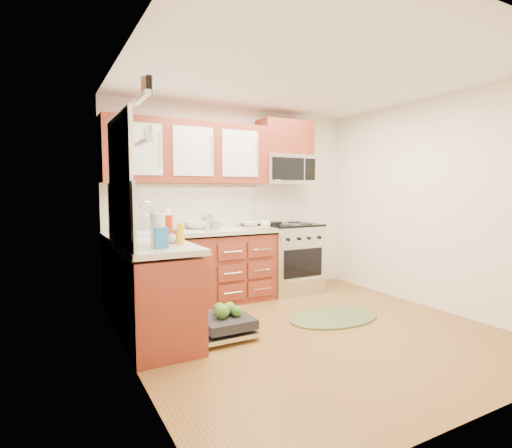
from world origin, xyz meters
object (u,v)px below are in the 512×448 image
cutting_board (259,228)px  paper_towel_roll (158,229)px  range (290,258)px  cup (265,224)px  dishwasher (221,326)px  upper_cabinets (188,153)px  skillet (273,223)px  stock_pot (213,226)px  bowl_b (198,225)px  rug (334,317)px  microwave (286,170)px  sink (151,244)px  bowl_a (251,224)px

cutting_board → paper_towel_roll: size_ratio=0.99×
range → cup: bearing=-163.0°
dishwasher → upper_cabinets: bearing=84.0°
skillet → stock_pot: 0.95m
bowl_b → paper_towel_roll: bearing=-123.8°
rug → cup: bearing=103.7°
microwave → cutting_board: (-0.61, -0.33, -0.76)m
range → skillet: size_ratio=4.08×
range → sink: size_ratio=1.53×
skillet → cutting_board: bearing=-148.5°
cup → paper_towel_roll: bearing=-150.4°
sink → upper_cabinets: bearing=16.4°
cutting_board → cup: (0.13, 0.06, 0.04)m
rug → stock_pot: bearing=133.1°
microwave → skillet: size_ratio=3.26×
upper_cabinets → microwave: upper_cabinets is taller
upper_cabinets → paper_towel_roll: (-0.72, -1.23, -0.81)m
sink → skillet: skillet is taller
dishwasher → cutting_board: 1.55m
sink → cutting_board: 1.35m
range → bowl_a: size_ratio=3.68×
upper_cabinets → sink: (-0.52, -0.16, -1.07)m
sink → cup: 1.47m
dishwasher → stock_pot: (0.32, 0.97, 0.88)m
upper_cabinets → paper_towel_roll: 1.64m
skillet → cup: (-0.20, -0.14, 0.00)m
upper_cabinets → rug: size_ratio=1.88×
upper_cabinets → dishwasher: (-0.13, -1.27, -1.77)m
stock_pot → paper_towel_roll: paper_towel_roll is taller
cutting_board → dishwasher: bearing=-135.4°
cup → bowl_b: bearing=158.5°
cutting_board → skillet: bearing=31.5°
bowl_b → skillet: bearing=-10.2°
sink → bowl_b: bowl_b is taller
microwave → dishwasher: 2.55m
sink → bowl_a: bowl_a is taller
rug → bowl_a: (-0.31, 1.39, 0.95)m
sink → skillet: (1.65, -0.00, 0.17)m
rug → bowl_a: bearing=102.6°
upper_cabinets → cup: (0.93, -0.29, -0.90)m
range → paper_towel_roll: (-2.13, -1.08, 0.59)m
microwave → dishwasher: microwave is taller
dishwasher → range: bearing=36.3°
stock_pot → bowl_a: bearing=25.3°
stock_pot → paper_towel_roll: 1.30m
upper_cabinets → cutting_board: (0.80, -0.35, -0.94)m
sink → dishwasher: (0.39, -1.12, -0.70)m
skillet → range: bearing=2.2°
bowl_b → cup: size_ratio=2.27×
bowl_b → cup: (0.81, -0.32, 0.01)m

